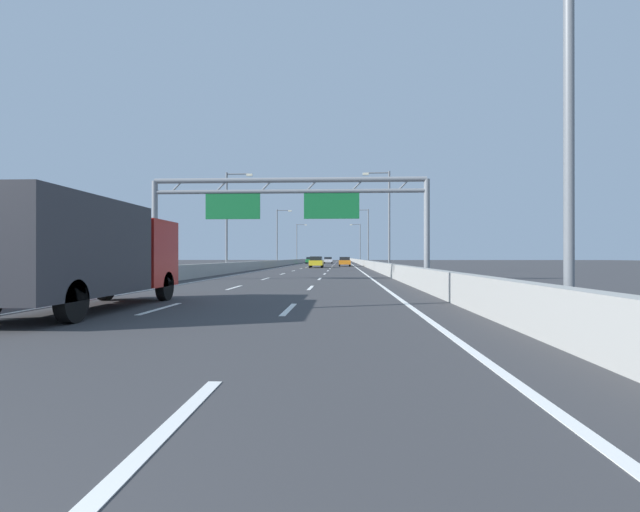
% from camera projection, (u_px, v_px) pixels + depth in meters
% --- Properties ---
extents(ground_plane, '(260.00, 260.00, 0.00)m').
position_uv_depth(ground_plane, '(327.00, 264.00, 100.37)').
color(ground_plane, '#38383A').
extents(lane_dash_left_1, '(0.16, 3.00, 0.01)m').
position_uv_depth(lane_dash_left_1, '(161.00, 309.00, 13.05)').
color(lane_dash_left_1, white).
rests_on(lane_dash_left_1, ground_plane).
extents(lane_dash_left_2, '(0.16, 3.00, 0.01)m').
position_uv_depth(lane_dash_left_2, '(235.00, 288.00, 22.04)').
color(lane_dash_left_2, white).
rests_on(lane_dash_left_2, ground_plane).
extents(lane_dash_left_3, '(0.16, 3.00, 0.01)m').
position_uv_depth(lane_dash_left_3, '(266.00, 279.00, 31.03)').
color(lane_dash_left_3, white).
rests_on(lane_dash_left_3, ground_plane).
extents(lane_dash_left_4, '(0.16, 3.00, 0.01)m').
position_uv_depth(lane_dash_left_4, '(283.00, 274.00, 40.02)').
color(lane_dash_left_4, white).
rests_on(lane_dash_left_4, ground_plane).
extents(lane_dash_left_5, '(0.16, 3.00, 0.01)m').
position_uv_depth(lane_dash_left_5, '(294.00, 271.00, 49.01)').
color(lane_dash_left_5, white).
rests_on(lane_dash_left_5, ground_plane).
extents(lane_dash_left_6, '(0.16, 3.00, 0.01)m').
position_uv_depth(lane_dash_left_6, '(301.00, 269.00, 58.00)').
color(lane_dash_left_6, white).
rests_on(lane_dash_left_6, ground_plane).
extents(lane_dash_left_7, '(0.16, 3.00, 0.01)m').
position_uv_depth(lane_dash_left_7, '(307.00, 267.00, 66.99)').
color(lane_dash_left_7, white).
rests_on(lane_dash_left_7, ground_plane).
extents(lane_dash_left_8, '(0.16, 3.00, 0.01)m').
position_uv_depth(lane_dash_left_8, '(311.00, 266.00, 75.98)').
color(lane_dash_left_8, white).
rests_on(lane_dash_left_8, ground_plane).
extents(lane_dash_left_9, '(0.16, 3.00, 0.01)m').
position_uv_depth(lane_dash_left_9, '(314.00, 265.00, 84.97)').
color(lane_dash_left_9, white).
rests_on(lane_dash_left_9, ground_plane).
extents(lane_dash_left_10, '(0.16, 3.00, 0.01)m').
position_uv_depth(lane_dash_left_10, '(317.00, 264.00, 93.96)').
color(lane_dash_left_10, white).
rests_on(lane_dash_left_10, ground_plane).
extents(lane_dash_left_11, '(0.16, 3.00, 0.01)m').
position_uv_depth(lane_dash_left_11, '(319.00, 264.00, 102.95)').
color(lane_dash_left_11, white).
rests_on(lane_dash_left_11, ground_plane).
extents(lane_dash_left_12, '(0.16, 3.00, 0.01)m').
position_uv_depth(lane_dash_left_12, '(321.00, 263.00, 111.94)').
color(lane_dash_left_12, white).
rests_on(lane_dash_left_12, ground_plane).
extents(lane_dash_left_13, '(0.16, 3.00, 0.01)m').
position_uv_depth(lane_dash_left_13, '(322.00, 263.00, 120.93)').
color(lane_dash_left_13, white).
rests_on(lane_dash_left_13, ground_plane).
extents(lane_dash_left_14, '(0.16, 3.00, 0.01)m').
position_uv_depth(lane_dash_left_14, '(324.00, 262.00, 129.92)').
color(lane_dash_left_14, white).
rests_on(lane_dash_left_14, ground_plane).
extents(lane_dash_left_15, '(0.16, 3.00, 0.01)m').
position_uv_depth(lane_dash_left_15, '(325.00, 262.00, 138.91)').
color(lane_dash_left_15, white).
rests_on(lane_dash_left_15, ground_plane).
extents(lane_dash_left_16, '(0.16, 3.00, 0.01)m').
position_uv_depth(lane_dash_left_16, '(326.00, 262.00, 147.90)').
color(lane_dash_left_16, white).
rests_on(lane_dash_left_16, ground_plane).
extents(lane_dash_left_17, '(0.16, 3.00, 0.01)m').
position_uv_depth(lane_dash_left_17, '(327.00, 261.00, 156.89)').
color(lane_dash_left_17, white).
rests_on(lane_dash_left_17, ground_plane).
extents(lane_dash_right_0, '(0.16, 3.00, 0.01)m').
position_uv_depth(lane_dash_right_0, '(166.00, 430.00, 3.89)').
color(lane_dash_right_0, white).
rests_on(lane_dash_right_0, ground_plane).
extents(lane_dash_right_1, '(0.16, 3.00, 0.01)m').
position_uv_depth(lane_dash_right_1, '(289.00, 309.00, 12.88)').
color(lane_dash_right_1, white).
rests_on(lane_dash_right_1, ground_plane).
extents(lane_dash_right_2, '(0.16, 3.00, 0.01)m').
position_uv_depth(lane_dash_right_2, '(311.00, 288.00, 21.87)').
color(lane_dash_right_2, white).
rests_on(lane_dash_right_2, ground_plane).
extents(lane_dash_right_3, '(0.16, 3.00, 0.01)m').
position_uv_depth(lane_dash_right_3, '(320.00, 279.00, 30.86)').
color(lane_dash_right_3, white).
rests_on(lane_dash_right_3, ground_plane).
extents(lane_dash_right_4, '(0.16, 3.00, 0.01)m').
position_uv_depth(lane_dash_right_4, '(325.00, 274.00, 39.85)').
color(lane_dash_right_4, white).
rests_on(lane_dash_right_4, ground_plane).
extents(lane_dash_right_5, '(0.16, 3.00, 0.01)m').
position_uv_depth(lane_dash_right_5, '(328.00, 271.00, 48.84)').
color(lane_dash_right_5, white).
rests_on(lane_dash_right_5, ground_plane).
extents(lane_dash_right_6, '(0.16, 3.00, 0.01)m').
position_uv_depth(lane_dash_right_6, '(330.00, 269.00, 57.83)').
color(lane_dash_right_6, white).
rests_on(lane_dash_right_6, ground_plane).
extents(lane_dash_right_7, '(0.16, 3.00, 0.01)m').
position_uv_depth(lane_dash_right_7, '(332.00, 267.00, 66.82)').
color(lane_dash_right_7, white).
rests_on(lane_dash_right_7, ground_plane).
extents(lane_dash_right_8, '(0.16, 3.00, 0.01)m').
position_uv_depth(lane_dash_right_8, '(333.00, 266.00, 75.81)').
color(lane_dash_right_8, white).
rests_on(lane_dash_right_8, ground_plane).
extents(lane_dash_right_9, '(0.16, 3.00, 0.01)m').
position_uv_depth(lane_dash_right_9, '(334.00, 265.00, 84.80)').
color(lane_dash_right_9, white).
rests_on(lane_dash_right_9, ground_plane).
extents(lane_dash_right_10, '(0.16, 3.00, 0.01)m').
position_uv_depth(lane_dash_right_10, '(335.00, 264.00, 93.79)').
color(lane_dash_right_10, white).
rests_on(lane_dash_right_10, ground_plane).
extents(lane_dash_right_11, '(0.16, 3.00, 0.01)m').
position_uv_depth(lane_dash_right_11, '(335.00, 264.00, 102.78)').
color(lane_dash_right_11, white).
rests_on(lane_dash_right_11, ground_plane).
extents(lane_dash_right_12, '(0.16, 3.00, 0.01)m').
position_uv_depth(lane_dash_right_12, '(336.00, 263.00, 111.77)').
color(lane_dash_right_12, white).
rests_on(lane_dash_right_12, ground_plane).
extents(lane_dash_right_13, '(0.16, 3.00, 0.01)m').
position_uv_depth(lane_dash_right_13, '(336.00, 263.00, 120.77)').
color(lane_dash_right_13, white).
rests_on(lane_dash_right_13, ground_plane).
extents(lane_dash_right_14, '(0.16, 3.00, 0.01)m').
position_uv_depth(lane_dash_right_14, '(337.00, 262.00, 129.76)').
color(lane_dash_right_14, white).
rests_on(lane_dash_right_14, ground_plane).
extents(lane_dash_right_15, '(0.16, 3.00, 0.01)m').
position_uv_depth(lane_dash_right_15, '(337.00, 262.00, 138.75)').
color(lane_dash_right_15, white).
rests_on(lane_dash_right_15, ground_plane).
extents(lane_dash_right_16, '(0.16, 3.00, 0.01)m').
position_uv_depth(lane_dash_right_16, '(337.00, 262.00, 147.74)').
color(lane_dash_right_16, white).
rests_on(lane_dash_right_16, ground_plane).
extents(lane_dash_right_17, '(0.16, 3.00, 0.01)m').
position_uv_depth(lane_dash_right_17, '(337.00, 261.00, 156.73)').
color(lane_dash_right_17, white).
rests_on(lane_dash_right_17, ground_plane).
extents(edge_line_left, '(0.16, 176.00, 0.01)m').
position_uv_depth(edge_line_left, '(297.00, 265.00, 88.63)').
color(edge_line_left, white).
rests_on(edge_line_left, ground_plane).
extents(edge_line_right, '(0.16, 176.00, 0.01)m').
position_uv_depth(edge_line_right, '(352.00, 265.00, 88.14)').
color(edge_line_right, white).
rests_on(edge_line_right, ground_plane).
extents(barrier_left, '(0.45, 220.00, 0.95)m').
position_uv_depth(barrier_left, '(299.00, 261.00, 110.68)').
color(barrier_left, '#9E9E99').
rests_on(barrier_left, ground_plane).
extents(barrier_right, '(0.45, 220.00, 0.95)m').
position_uv_depth(barrier_right, '(357.00, 261.00, 110.04)').
color(barrier_right, '#9E9E99').
rests_on(barrier_right, ground_plane).
extents(sign_gantry, '(17.23, 0.36, 6.36)m').
position_uv_depth(sign_gantry, '(287.00, 202.00, 28.83)').
color(sign_gantry, gray).
rests_on(sign_gantry, ground_plane).
extents(streetlamp_right_near, '(2.58, 0.28, 9.50)m').
position_uv_depth(streetlamp_right_near, '(557.00, 55.00, 9.15)').
color(streetlamp_right_near, slate).
rests_on(streetlamp_right_near, ground_plane).
extents(streetlamp_left_mid, '(2.58, 0.28, 9.50)m').
position_uv_depth(streetlamp_left_mid, '(229.00, 216.00, 44.46)').
color(streetlamp_left_mid, slate).
rests_on(streetlamp_left_mid, ground_plane).
extents(streetlamp_right_mid, '(2.58, 0.28, 9.50)m').
position_uv_depth(streetlamp_right_mid, '(387.00, 215.00, 43.76)').
color(streetlamp_right_mid, slate).
rests_on(streetlamp_right_mid, ground_plane).
extents(streetlamp_left_far, '(2.58, 0.28, 9.50)m').
position_uv_depth(streetlamp_left_far, '(278.00, 234.00, 79.07)').
color(streetlamp_left_far, slate).
rests_on(streetlamp_left_far, ground_plane).
extents(streetlamp_right_far, '(2.58, 0.28, 9.50)m').
position_uv_depth(streetlamp_right_far, '(367.00, 233.00, 78.38)').
color(streetlamp_right_far, slate).
rests_on(streetlamp_right_far, ground_plane).
extents(streetlamp_left_distant, '(2.58, 0.28, 9.50)m').
position_uv_depth(streetlamp_left_distant, '(298.00, 241.00, 113.69)').
color(streetlamp_left_distant, slate).
rests_on(streetlamp_left_distant, ground_plane).
extents(streetlamp_right_distant, '(2.58, 0.28, 9.50)m').
position_uv_depth(streetlamp_right_distant, '(359.00, 241.00, 112.99)').
color(streetlamp_right_distant, slate).
rests_on(streetlamp_right_distant, ground_plane).
extents(yellow_car, '(1.79, 4.60, 1.53)m').
position_uv_depth(yellow_car, '(316.00, 262.00, 63.85)').
color(yellow_car, yellow).
rests_on(yellow_car, ground_plane).
extents(blue_car, '(1.77, 4.45, 1.47)m').
position_uv_depth(blue_car, '(343.00, 260.00, 103.05)').
color(blue_car, '#2347AD').
rests_on(blue_car, ground_plane).
extents(orange_car, '(1.79, 4.16, 1.46)m').
position_uv_depth(orange_car, '(345.00, 262.00, 72.37)').
color(orange_car, orange).
rests_on(orange_car, ground_plane).
extents(green_car, '(1.77, 4.67, 1.45)m').
position_uv_depth(green_car, '(310.00, 260.00, 102.01)').
color(green_car, '#1E7A38').
rests_on(green_car, ground_plane).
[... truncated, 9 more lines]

